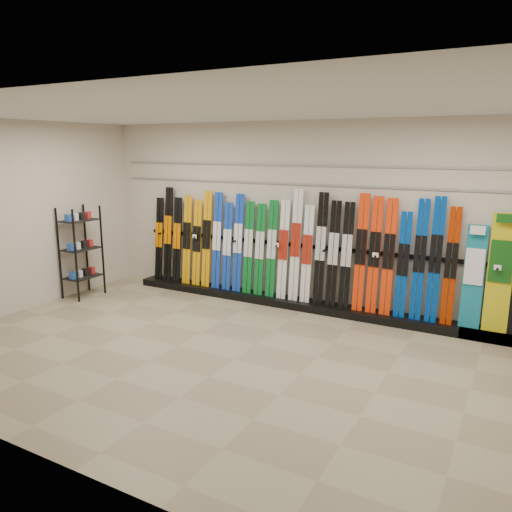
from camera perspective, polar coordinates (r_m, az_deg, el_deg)
The scene contains 10 objects.
floor at distance 6.34m, azimuth -2.50°, elevation -11.71°, with size 8.00×8.00×0.00m, color gray.
back_wall at distance 8.10m, azimuth 6.63°, elevation 4.58°, with size 8.00×8.00×0.00m, color beige.
left_wall at distance 8.65m, azimuth -25.94°, elevation 3.91°, with size 5.00×5.00×0.00m, color beige.
ceiling at distance 5.81m, azimuth -2.79°, elevation 16.46°, with size 8.00×8.00×0.00m, color silver.
ski_rack_base at distance 8.14m, azimuth 7.26°, elevation -5.81°, with size 8.00×0.40×0.12m, color black.
skis at distance 8.19m, azimuth 3.39°, elevation 0.83°, with size 5.37×0.20×1.81m.
snowboards at distance 7.49m, azimuth 27.23°, elevation -2.28°, with size 1.23×0.25×1.61m.
accessory_rack at distance 9.21m, azimuth -19.35°, elevation 0.44°, with size 0.40×0.60×1.59m, color black.
slatwall_rail_0 at distance 8.03m, azimuth 6.67°, elevation 8.10°, with size 7.60×0.02×0.03m, color gray.
slatwall_rail_1 at distance 8.02m, azimuth 6.72°, elevation 10.24°, with size 7.60×0.02×0.03m, color gray.
Camera 1 is at (3.02, -4.94, 2.58)m, focal length 35.00 mm.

